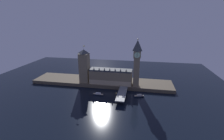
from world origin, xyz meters
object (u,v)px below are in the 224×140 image
Objects in this scene: boat_downstream at (139,96)px; boat_upstream at (98,94)px; street_lamp_mid at (126,91)px; street_lamp_far at (119,86)px; pedestrian_near_rail at (117,96)px; pedestrian_mid_walk at (125,94)px; car_southbound_lead at (123,96)px; victoria_tower at (84,66)px; street_lamp_near at (116,95)px; clock_tower at (137,62)px.

boat_upstream is at bearing -174.65° from boat_downstream.
street_lamp_mid is 0.96× the size of street_lamp_far.
pedestrian_mid_walk is (9.94, 7.68, 0.05)m from pedestrian_near_rail.
pedestrian_near_rail is at bearing -158.44° from car_southbound_lead.
boat_downstream is (84.97, -27.50, -29.47)m from victoria_tower.
street_lamp_near is at bearing -90.00° from street_lamp_far.
boat_upstream is at bearing -47.40° from victoria_tower.
pedestrian_near_rail is (57.54, -45.48, -23.67)m from victoria_tower.
pedestrian_near_rail is at bearing -142.31° from pedestrian_mid_walk.
clock_tower is 41.43m from street_lamp_far.
boat_upstream is (-27.12, -13.95, -9.03)m from street_lamp_far.
clock_tower is at bearing 103.05° from boat_downstream.
victoria_tower is 3.62× the size of boat_upstream.
boat_upstream is (-37.46, 5.15, -5.84)m from pedestrian_mid_walk.
car_southbound_lead is (64.99, -42.53, -23.83)m from victoria_tower.
car_southbound_lead is 25.63m from boat_downstream.
victoria_tower is (-79.23, 2.75, -10.77)m from clock_tower.
street_lamp_far reaches higher than boat_downstream.
clock_tower is at bearing 35.83° from street_lamp_far.
street_lamp_near is (57.14, -48.14, -20.18)m from victoria_tower.
street_lamp_mid is (67.88, -33.42, -20.61)m from victoria_tower.
boat_downstream is at bearing -17.54° from street_lamp_far.
victoria_tower is at bearing 162.07° from boat_downstream.
street_lamp_far reaches higher than boat_upstream.
clock_tower is 80.01m from victoria_tower.
victoria_tower is at bearing 178.02° from clock_tower.
victoria_tower is 94.05m from boat_downstream.
clock_tower reaches higher than street_lamp_far.
pedestrian_mid_walk is at bearing 45.02° from street_lamp_near.
car_southbound_lead is at bearing -143.04° from boat_downstream.
street_lamp_mid reaches higher than boat_upstream.
victoria_tower reaches higher than car_southbound_lead.
victoria_tower is at bearing 139.88° from street_lamp_near.
pedestrian_near_rail is 30.91m from boat_upstream.
clock_tower is at bearing 63.08° from pedestrian_near_rail.
victoria_tower is 3.90× the size of boat_downstream.
street_lamp_near reaches higher than street_lamp_far.
street_lamp_mid is 20.14m from boat_downstream.
street_lamp_mid is (10.34, 12.05, 3.06)m from pedestrian_near_rail.
street_lamp_mid reaches higher than car_southbound_lead.
boat_downstream is (17.09, 5.92, -8.86)m from street_lamp_mid.
victoria_tower is 34.68× the size of pedestrian_near_rail.
street_lamp_mid reaches higher than boat_downstream.
victoria_tower is 77.39m from street_lamp_near.
victoria_tower is 81.25m from car_southbound_lead.
victoria_tower is 63.50m from street_lamp_far.
clock_tower is at bearing 71.46° from pedestrian_mid_walk.
boat_downstream is at bearing 30.48° from pedestrian_mid_walk.
street_lamp_near is at bearing -29.74° from boat_upstream.
pedestrian_near_rail is 0.25× the size of street_lamp_far.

